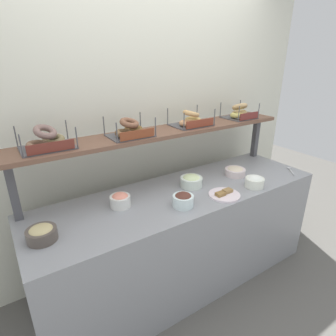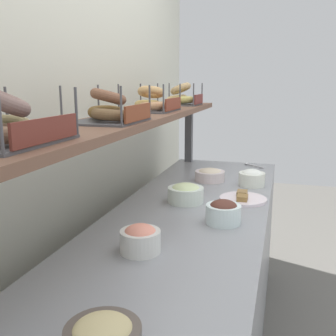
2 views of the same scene
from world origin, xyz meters
name	(u,v)px [view 1 (image 1 of 2)]	position (x,y,z in m)	size (l,w,h in m)	color
ground_plane	(181,278)	(0.00, 0.00, 0.00)	(8.00, 8.00, 0.00)	#595651
back_wall	(147,132)	(0.00, 0.55, 1.20)	(3.53, 0.06, 2.40)	silver
deli_counter	(182,238)	(0.00, 0.00, 0.42)	(2.33, 0.70, 0.85)	gray
shelf_riser_left	(13,191)	(-1.10, 0.27, 1.05)	(0.05, 0.05, 0.40)	#4C4C51
shelf_riser_right	(255,137)	(1.10, 0.27, 1.05)	(0.05, 0.05, 0.40)	#4C4C51
upper_shelf	(164,132)	(0.00, 0.27, 1.26)	(2.29, 0.32, 0.03)	brown
bowl_scallion_spread	(191,181)	(0.12, 0.05, 0.90)	(0.18, 0.18, 0.10)	white
bowl_potato_salad	(235,171)	(0.57, 0.01, 0.89)	(0.18, 0.18, 0.08)	silver
bowl_hummus	(42,233)	(-1.02, -0.05, 0.89)	(0.17, 0.17, 0.09)	#534942
bowl_cream_cheese	(255,181)	(0.53, -0.24, 0.90)	(0.15, 0.15, 0.10)	white
bowl_chocolate_spread	(183,200)	(-0.12, -0.17, 0.90)	(0.15, 0.15, 0.10)	white
bowl_lox_spread	(120,200)	(-0.49, 0.06, 0.90)	(0.14, 0.14, 0.10)	white
serving_plate_white	(224,194)	(0.22, -0.22, 0.86)	(0.23, 0.23, 0.04)	white
serving_spoon_near_plate	(290,170)	(1.07, -0.19, 0.86)	(0.13, 0.14, 0.01)	#B7B7BC
bagel_basket_poppy	(46,141)	(-0.86, 0.28, 1.33)	(0.32, 0.26, 0.15)	#4C4C51
bagel_basket_cinnamon_raisin	(130,130)	(-0.30, 0.25, 1.33)	(0.31, 0.26, 0.14)	#4C4C51
bagel_basket_sesame	(191,120)	(0.27, 0.27, 1.32)	(0.32, 0.26, 0.14)	#4C4C51
bagel_basket_plain	(239,113)	(0.82, 0.26, 1.33)	(0.29, 0.27, 0.15)	#4C4C51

